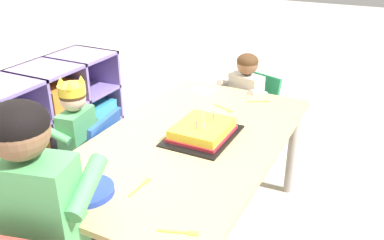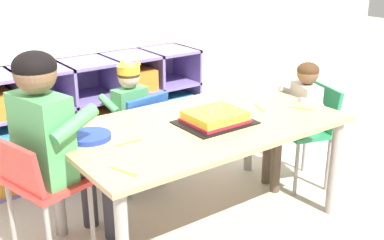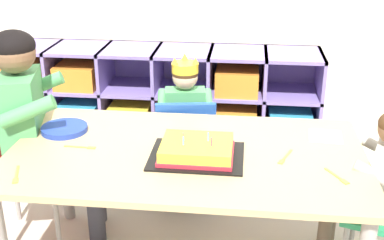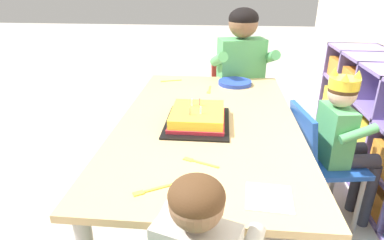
# 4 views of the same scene
# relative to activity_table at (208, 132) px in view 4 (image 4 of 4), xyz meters

# --- Properties ---
(ground) EXTENTS (16.00, 16.00, 0.00)m
(ground) POSITION_rel_activity_table_xyz_m (0.00, 0.00, -0.54)
(ground) COLOR #BCB2A3
(activity_table) EXTENTS (1.47, 0.83, 0.60)m
(activity_table) POSITION_rel_activity_table_xyz_m (0.00, 0.00, 0.00)
(activity_table) COLOR tan
(activity_table) RESTS_ON ground
(classroom_chair_blue) EXTENTS (0.37, 0.38, 0.64)m
(classroom_chair_blue) POSITION_rel_activity_table_xyz_m (-0.07, 0.56, -0.15)
(classroom_chair_blue) COLOR #1E4CA8
(classroom_chair_blue) RESTS_ON ground
(child_with_crown) EXTENTS (0.32, 0.32, 0.84)m
(child_with_crown) POSITION_rel_activity_table_xyz_m (-0.09, 0.67, -0.02)
(child_with_crown) COLOR #4C9E5B
(child_with_crown) RESTS_ON ground
(classroom_chair_adult_side) EXTENTS (0.40, 0.43, 0.67)m
(classroom_chair_adult_side) POSITION_rel_activity_table_xyz_m (-0.83, 0.17, -0.11)
(classroom_chair_adult_side) COLOR red
(classroom_chair_adult_side) RESTS_ON ground
(adult_helper_seated) EXTENTS (0.47, 0.45, 1.05)m
(adult_helper_seated) POSITION_rel_activity_table_xyz_m (-0.72, 0.20, 0.11)
(adult_helper_seated) COLOR #4C9E5B
(adult_helper_seated) RESTS_ON ground
(birthday_cake_on_tray) EXTENTS (0.38, 0.29, 0.10)m
(birthday_cake_on_tray) POSITION_rel_activity_table_xyz_m (0.05, -0.05, 0.10)
(birthday_cake_on_tray) COLOR black
(birthday_cake_on_tray) RESTS_ON activity_table
(paper_plate_stack) EXTENTS (0.21, 0.21, 0.02)m
(paper_plate_stack) POSITION_rel_activity_table_xyz_m (-0.57, 0.14, 0.08)
(paper_plate_stack) COLOR #233DA3
(paper_plate_stack) RESTS_ON activity_table
(paper_napkin_square) EXTENTS (0.15, 0.15, 0.00)m
(paper_napkin_square) POSITION_rel_activity_table_xyz_m (0.59, 0.22, 0.07)
(paper_napkin_square) COLOR white
(paper_napkin_square) RESTS_ON activity_table
(fork_beside_plate_stack) EXTENTS (0.07, 0.14, 0.00)m
(fork_beside_plate_stack) POSITION_rel_activity_table_xyz_m (0.40, -0.02, 0.07)
(fork_beside_plate_stack) COLOR yellow
(fork_beside_plate_stack) RESTS_ON activity_table
(fork_near_child_seat) EXTENTS (0.08, 0.12, 0.00)m
(fork_near_child_seat) POSITION_rel_activity_table_xyz_m (0.59, -0.16, 0.07)
(fork_near_child_seat) COLOR yellow
(fork_near_child_seat) RESTS_ON activity_table
(fork_near_cake_tray) EXTENTS (0.06, 0.14, 0.00)m
(fork_near_cake_tray) POSITION_rel_activity_table_xyz_m (-0.61, -0.28, 0.07)
(fork_near_cake_tray) COLOR yellow
(fork_near_cake_tray) RESTS_ON activity_table
(fork_by_napkin) EXTENTS (0.14, 0.02, 0.00)m
(fork_by_napkin) POSITION_rel_activity_table_xyz_m (-0.44, -0.01, 0.07)
(fork_by_napkin) COLOR yellow
(fork_by_napkin) RESTS_ON activity_table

